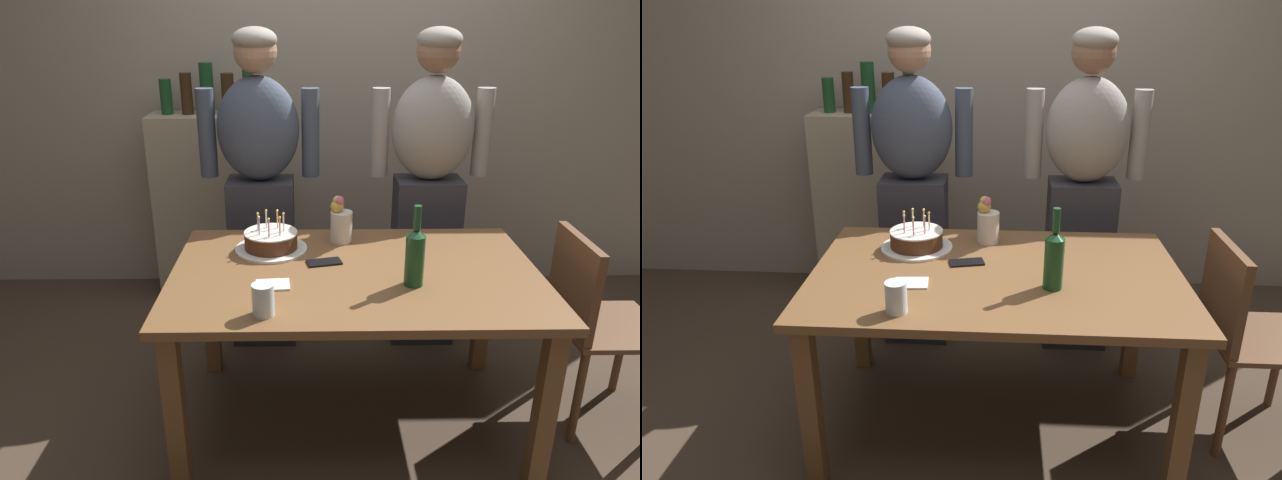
# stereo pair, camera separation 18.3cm
# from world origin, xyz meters

# --- Properties ---
(ground_plane) EXTENTS (10.00, 10.00, 0.00)m
(ground_plane) POSITION_xyz_m (0.00, 0.00, 0.00)
(ground_plane) COLOR #47382B
(back_wall) EXTENTS (5.20, 0.10, 2.60)m
(back_wall) POSITION_xyz_m (0.00, 1.55, 1.30)
(back_wall) COLOR #9E9384
(back_wall) RESTS_ON ground_plane
(dining_table) EXTENTS (1.50, 0.96, 0.74)m
(dining_table) POSITION_xyz_m (0.00, 0.00, 0.64)
(dining_table) COLOR brown
(dining_table) RESTS_ON ground_plane
(birthday_cake) EXTENTS (0.32, 0.32, 0.17)m
(birthday_cake) POSITION_xyz_m (-0.36, 0.22, 0.78)
(birthday_cake) COLOR white
(birthday_cake) RESTS_ON dining_table
(water_glass_near) EXTENTS (0.08, 0.08, 0.12)m
(water_glass_near) POSITION_xyz_m (-0.35, -0.36, 0.80)
(water_glass_near) COLOR silver
(water_glass_near) RESTS_ON dining_table
(wine_bottle) EXTENTS (0.08, 0.08, 0.32)m
(wine_bottle) POSITION_xyz_m (0.22, -0.13, 0.86)
(wine_bottle) COLOR #194723
(wine_bottle) RESTS_ON dining_table
(cell_phone) EXTENTS (0.16, 0.10, 0.01)m
(cell_phone) POSITION_xyz_m (-0.13, 0.08, 0.74)
(cell_phone) COLOR black
(cell_phone) RESTS_ON dining_table
(napkin_stack) EXTENTS (0.14, 0.11, 0.01)m
(napkin_stack) POSITION_xyz_m (-0.33, -0.13, 0.74)
(napkin_stack) COLOR white
(napkin_stack) RESTS_ON dining_table
(flower_vase) EXTENTS (0.10, 0.10, 0.22)m
(flower_vase) POSITION_xyz_m (-0.05, 0.33, 0.83)
(flower_vase) COLOR silver
(flower_vase) RESTS_ON dining_table
(person_man_bearded) EXTENTS (0.61, 0.27, 1.66)m
(person_man_bearded) POSITION_xyz_m (-0.44, 0.73, 0.87)
(person_man_bearded) COLOR #33333D
(person_man_bearded) RESTS_ON ground_plane
(person_woman_cardigan) EXTENTS (0.61, 0.27, 1.66)m
(person_woman_cardigan) POSITION_xyz_m (0.43, 0.73, 0.87)
(person_woman_cardigan) COLOR #33333D
(person_woman_cardigan) RESTS_ON ground_plane
(dining_chair) EXTENTS (0.42, 0.42, 0.87)m
(dining_chair) POSITION_xyz_m (1.02, 0.02, 0.52)
(dining_chair) COLOR brown
(dining_chair) RESTS_ON ground_plane
(shelf_cabinet) EXTENTS (0.71, 0.30, 1.45)m
(shelf_cabinet) POSITION_xyz_m (-0.78, 1.33, 0.60)
(shelf_cabinet) COLOR tan
(shelf_cabinet) RESTS_ON ground_plane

